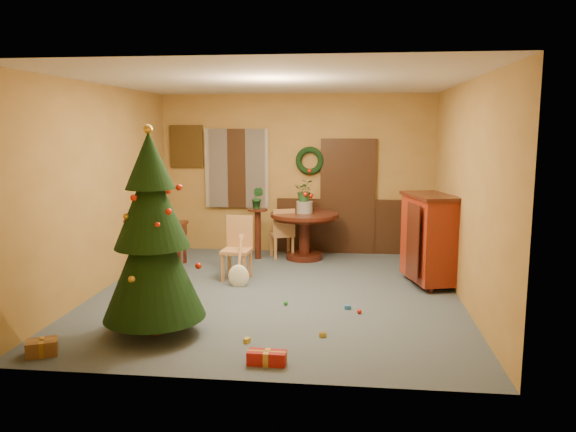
# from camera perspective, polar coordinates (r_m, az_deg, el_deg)

# --- Properties ---
(room_envelope) EXTENTS (5.50, 5.50, 5.50)m
(room_envelope) POSITION_cam_1_polar(r_m,az_deg,el_deg) (10.32, 1.97, 2.41)
(room_envelope) COLOR #3B4456
(room_envelope) RESTS_ON ground
(dining_table) EXTENTS (1.19, 1.19, 0.82)m
(dining_table) POSITION_cam_1_polar(r_m,az_deg,el_deg) (9.84, 1.68, -1.11)
(dining_table) COLOR black
(dining_table) RESTS_ON floor
(urn) EXTENTS (0.28, 0.28, 0.21)m
(urn) POSITION_cam_1_polar(r_m,az_deg,el_deg) (9.78, 1.69, 0.91)
(urn) COLOR slate
(urn) RESTS_ON dining_table
(centerpiece_plant) EXTENTS (0.34, 0.30, 0.38)m
(centerpiece_plant) POSITION_cam_1_polar(r_m,az_deg,el_deg) (9.74, 1.70, 2.62)
(centerpiece_plant) COLOR #1E4C23
(centerpiece_plant) RESTS_ON urn
(chair_near) EXTENTS (0.45, 0.45, 0.96)m
(chair_near) POSITION_cam_1_polar(r_m,az_deg,el_deg) (8.60, -5.12, -3.00)
(chair_near) COLOR #AB7944
(chair_near) RESTS_ON floor
(chair_far) EXTENTS (0.50, 0.50, 0.90)m
(chair_far) POSITION_cam_1_polar(r_m,az_deg,el_deg) (9.89, -0.53, -1.59)
(chair_far) COLOR #AB7944
(chair_far) RESTS_ON floor
(guitar) EXTENTS (0.36, 0.50, 0.71)m
(guitar) POSITION_cam_1_polar(r_m,az_deg,el_deg) (8.21, -5.06, -4.67)
(guitar) COLOR #F4F0CB
(guitar) RESTS_ON floor
(plant_stand) EXTENTS (0.35, 0.35, 0.89)m
(plant_stand) POSITION_cam_1_polar(r_m,az_deg,el_deg) (9.87, -3.09, -1.20)
(plant_stand) COLOR black
(plant_stand) RESTS_ON floor
(stand_plant) EXTENTS (0.25, 0.22, 0.38)m
(stand_plant) POSITION_cam_1_polar(r_m,az_deg,el_deg) (9.79, -3.12, 1.85)
(stand_plant) COLOR #19471E
(stand_plant) RESTS_ON plant_stand
(christmas_tree) EXTENTS (1.13, 1.13, 2.33)m
(christmas_tree) POSITION_cam_1_polar(r_m,az_deg,el_deg) (6.31, -13.63, -2.16)
(christmas_tree) COLOR #382111
(christmas_tree) RESTS_ON floor
(writing_desk) EXTENTS (0.83, 0.42, 0.73)m
(writing_desk) POSITION_cam_1_polar(r_m,az_deg,el_deg) (9.66, -12.74, -1.65)
(writing_desk) COLOR black
(writing_desk) RESTS_ON floor
(sideboard) EXTENTS (0.81, 1.16, 1.34)m
(sideboard) POSITION_cam_1_polar(r_m,az_deg,el_deg) (8.45, 14.12, -2.06)
(sideboard) COLOR #561709
(sideboard) RESTS_ON floor
(gift_a) EXTENTS (0.36, 0.33, 0.16)m
(gift_a) POSITION_cam_1_polar(r_m,az_deg,el_deg) (6.39, -23.72, -12.13)
(gift_a) COLOR brown
(gift_a) RESTS_ON floor
(gift_b) EXTENTS (0.28, 0.28, 0.20)m
(gift_b) POSITION_cam_1_polar(r_m,az_deg,el_deg) (7.14, -10.77, -9.12)
(gift_b) COLOR maroon
(gift_b) RESTS_ON floor
(gift_c) EXTENTS (0.30, 0.32, 0.15)m
(gift_c) POSITION_cam_1_polar(r_m,az_deg,el_deg) (6.98, -16.41, -10.01)
(gift_c) COLOR brown
(gift_c) RESTS_ON floor
(gift_d) EXTENTS (0.39, 0.17, 0.14)m
(gift_d) POSITION_cam_1_polar(r_m,az_deg,el_deg) (5.67, -2.16, -14.19)
(gift_d) COLOR maroon
(gift_d) RESTS_ON floor
(toy_a) EXTENTS (0.09, 0.07, 0.05)m
(toy_a) POSITION_cam_1_polar(r_m,az_deg,el_deg) (7.30, 6.07, -9.22)
(toy_a) COLOR #2869B1
(toy_a) RESTS_ON floor
(toy_b) EXTENTS (0.06, 0.06, 0.06)m
(toy_b) POSITION_cam_1_polar(r_m,az_deg,el_deg) (7.41, -0.23, -8.83)
(toy_b) COLOR #258834
(toy_b) RESTS_ON floor
(toy_c) EXTENTS (0.07, 0.09, 0.05)m
(toy_c) POSITION_cam_1_polar(r_m,az_deg,el_deg) (6.22, -4.20, -12.49)
(toy_c) COLOR gold
(toy_c) RESTS_ON floor
(toy_d) EXTENTS (0.06, 0.06, 0.06)m
(toy_d) POSITION_cam_1_polar(r_m,az_deg,el_deg) (7.14, 7.25, -9.61)
(toy_d) COLOR red
(toy_d) RESTS_ON floor
(toy_e) EXTENTS (0.09, 0.06, 0.05)m
(toy_e) POSITION_cam_1_polar(r_m,az_deg,el_deg) (6.37, 3.54, -11.95)
(toy_e) COLOR gold
(toy_e) RESTS_ON floor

